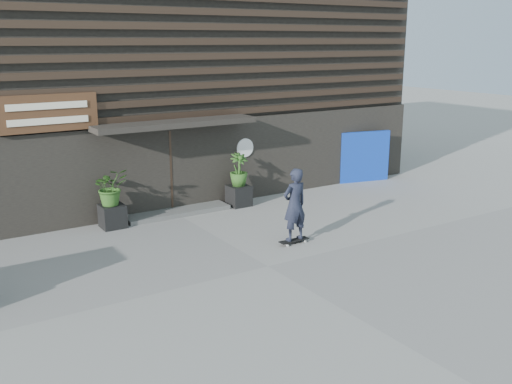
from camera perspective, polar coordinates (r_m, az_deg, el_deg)
ground at (r=12.54m, az=1.18°, el=-7.32°), size 80.00×80.00×0.00m
entrance_step at (r=16.34m, az=-7.79°, el=-1.94°), size 3.00×0.80×0.12m
planter_pot_left at (r=15.43m, az=-13.92°, el=-2.32°), size 0.60×0.60×0.60m
bamboo_left at (r=15.23m, az=-14.10°, el=0.49°), size 0.86×0.75×0.96m
planter_pot_right at (r=16.95m, az=-1.70°, el=-0.36°), size 0.60×0.60×0.60m
bamboo_right at (r=16.76m, az=-1.72°, el=2.22°), size 0.54×0.54×0.96m
blue_tarp at (r=20.11m, az=10.63°, el=3.43°), size 1.82×0.51×1.72m
building at (r=20.68m, az=-14.58°, el=12.27°), size 18.00×11.00×8.00m
skateboarder at (r=13.62m, az=3.82°, el=-1.28°), size 0.78×0.44×1.84m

